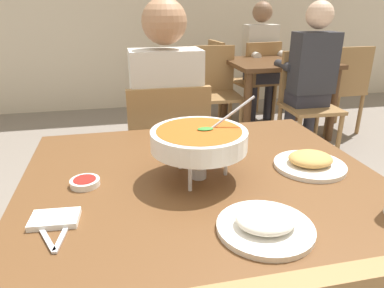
{
  "coord_description": "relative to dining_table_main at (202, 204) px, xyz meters",
  "views": [
    {
      "loc": [
        -0.25,
        -1.0,
        1.28
      ],
      "look_at": [
        0.0,
        0.15,
        0.81
      ],
      "focal_mm": 32.97,
      "sensor_mm": 36.0,
      "label": 1
    }
  ],
  "objects": [
    {
      "name": "patron_bg_left",
      "position": [
        1.39,
        2.81,
        0.1
      ],
      "size": [
        0.4,
        0.45,
        1.31
      ],
      "color": "#2D2D38",
      "rests_on": "ground_plane"
    },
    {
      "name": "dining_table_far",
      "position": [
        1.36,
        2.28,
        -0.03
      ],
      "size": [
        1.0,
        0.8,
        0.76
      ],
      "color": "#51331C",
      "rests_on": "ground_plane"
    },
    {
      "name": "napkin_folded",
      "position": [
        -0.43,
        -0.18,
        0.12
      ],
      "size": [
        0.13,
        0.09,
        0.02
      ],
      "primitive_type": "cube",
      "rotation": [
        0.0,
        0.0,
        -0.08
      ],
      "color": "white",
      "rests_on": "dining_table_main"
    },
    {
      "name": "chair_diner_main",
      "position": [
        -0.0,
        0.78,
        -0.14
      ],
      "size": [
        0.44,
        0.44,
        0.9
      ],
      "color": "olive",
      "rests_on": "ground_plane"
    },
    {
      "name": "chair_bg_corner",
      "position": [
        2.02,
        2.15,
        -0.14
      ],
      "size": [
        0.45,
        0.45,
        0.9
      ],
      "color": "olive",
      "rests_on": "ground_plane"
    },
    {
      "name": "sauce_dish",
      "position": [
        -0.37,
        0.01,
        0.12
      ],
      "size": [
        0.09,
        0.09,
        0.02
      ],
      "color": "white",
      "rests_on": "dining_table_main"
    },
    {
      "name": "chair_bg_middle",
      "position": [
        1.4,
        1.77,
        -0.14
      ],
      "size": [
        0.45,
        0.45,
        0.9
      ],
      "color": "olive",
      "rests_on": "ground_plane"
    },
    {
      "name": "chair_bg_window",
      "position": [
        0.72,
        2.35,
        -0.14
      ],
      "size": [
        0.46,
        0.46,
        0.9
      ],
      "color": "olive",
      "rests_on": "ground_plane"
    },
    {
      "name": "patron_bg_middle",
      "position": [
        1.39,
        1.74,
        0.1
      ],
      "size": [
        0.4,
        0.45,
        1.31
      ],
      "color": "#2D2D38",
      "rests_on": "ground_plane"
    },
    {
      "name": "fork_utensil",
      "position": [
        -0.45,
        -0.23,
        0.11
      ],
      "size": [
        0.08,
        0.16,
        0.01
      ],
      "primitive_type": "cube",
      "rotation": [
        0.0,
        0.0,
        0.42
      ],
      "color": "silver",
      "rests_on": "dining_table_main"
    },
    {
      "name": "spoon_utensil",
      "position": [
        -0.4,
        -0.23,
        0.11
      ],
      "size": [
        0.04,
        0.17,
        0.01
      ],
      "primitive_type": "cube",
      "rotation": [
        0.0,
        0.0,
        -0.17
      ],
      "color": "silver",
      "rests_on": "dining_table_main"
    },
    {
      "name": "appetizer_plate",
      "position": [
        0.37,
        -0.03,
        0.13
      ],
      "size": [
        0.24,
        0.24,
        0.06
      ],
      "color": "white",
      "rests_on": "dining_table_main"
    },
    {
      "name": "chair_bg_right",
      "position": [
        0.77,
        2.87,
        -0.14
      ],
      "size": [
        0.48,
        0.48,
        0.9
      ],
      "color": "olive",
      "rests_on": "ground_plane"
    },
    {
      "name": "dining_table_main",
      "position": [
        0.0,
        0.0,
        0.0
      ],
      "size": [
        1.14,
        0.98,
        0.76
      ],
      "color": "brown",
      "rests_on": "ground_plane"
    },
    {
      "name": "chair_bg_left",
      "position": [
        1.33,
        2.75,
        -0.14
      ],
      "size": [
        0.49,
        0.49,
        0.9
      ],
      "color": "olive",
      "rests_on": "ground_plane"
    },
    {
      "name": "curry_bowl",
      "position": [
        -0.01,
        -0.02,
        0.24
      ],
      "size": [
        0.33,
        0.3,
        0.26
      ],
      "color": "silver",
      "rests_on": "dining_table_main"
    },
    {
      "name": "diner_main",
      "position": [
        0.0,
        0.81,
        0.1
      ],
      "size": [
        0.4,
        0.45,
        1.31
      ],
      "color": "#2D2D38",
      "rests_on": "ground_plane"
    },
    {
      "name": "rice_plate",
      "position": [
        0.08,
        -0.33,
        0.13
      ],
      "size": [
        0.24,
        0.24,
        0.06
      ],
      "color": "white",
      "rests_on": "dining_table_main"
    }
  ]
}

